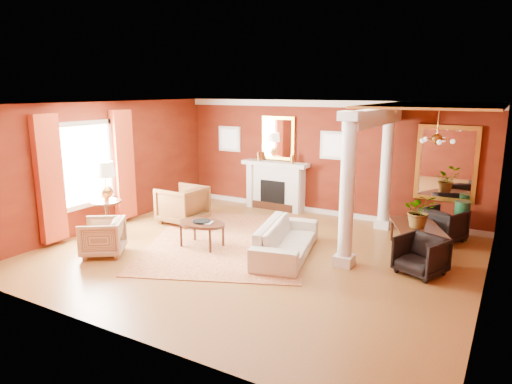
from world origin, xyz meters
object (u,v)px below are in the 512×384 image
Objects in this scene: coffee_table at (202,224)px; armchair_leopard at (182,203)px; sofa at (286,234)px; side_table at (105,185)px; dining_table at (419,232)px; armchair_stripe at (102,235)px.

armchair_leopard is at bearing 141.08° from coffee_table.
side_table is (-4.05, -0.75, 0.68)m from sofa.
side_table is at bearing 85.53° from dining_table.
armchair_stripe is 6.19m from dining_table.
armchair_leopard reaches higher than armchair_stripe.
side_table is at bearing -171.34° from coffee_table.
sofa is 1.48× the size of dining_table.
coffee_table is at bearing 53.32° from armchair_leopard.
dining_table is (2.18, 1.48, -0.02)m from sofa.
dining_table is at bearing -69.08° from sofa.
armchair_leopard is 2.51m from armchair_stripe.
coffee_table is at bearing 8.66° from side_table.
side_table is (-0.93, 0.98, 0.73)m from armchair_stripe.
armchair_leopard reaches higher than coffee_table.
side_table is 6.65m from dining_table.
sofa is at bearing 10.52° from side_table.
side_table reaches higher than armchair_stripe.
armchair_leopard reaches higher than dining_table.
coffee_table is 0.69× the size of dining_table.
sofa is at bearing 84.07° from armchair_stripe.
armchair_leopard is 0.66× the size of dining_table.
sofa is at bearing 13.01° from coffee_table.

